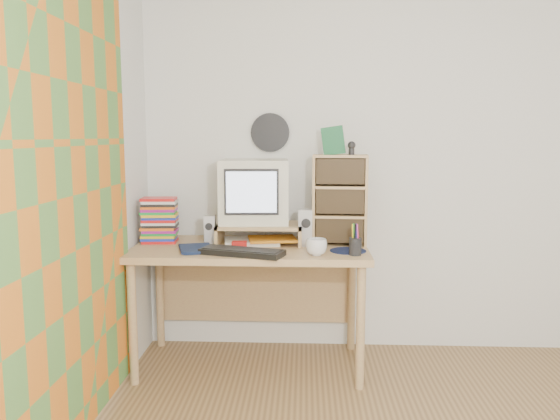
# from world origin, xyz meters

# --- Properties ---
(back_wall) EXTENTS (3.50, 0.00, 3.50)m
(back_wall) POSITION_xyz_m (0.00, 1.75, 1.25)
(back_wall) COLOR silver
(back_wall) RESTS_ON floor
(left_wall) EXTENTS (0.00, 3.50, 3.50)m
(left_wall) POSITION_xyz_m (-1.75, 0.00, 1.25)
(left_wall) COLOR silver
(left_wall) RESTS_ON floor
(curtain) EXTENTS (0.00, 2.20, 2.20)m
(curtain) POSITION_xyz_m (-1.71, 0.48, 1.15)
(curtain) COLOR orange
(curtain) RESTS_ON left_wall
(wall_disc) EXTENTS (0.25, 0.02, 0.25)m
(wall_disc) POSITION_xyz_m (-0.93, 1.73, 1.43)
(wall_disc) COLOR black
(wall_disc) RESTS_ON back_wall
(desk) EXTENTS (1.40, 0.70, 0.75)m
(desk) POSITION_xyz_m (-1.03, 1.44, 0.62)
(desk) COLOR tan
(desk) RESTS_ON floor
(monitor_riser) EXTENTS (0.52, 0.30, 0.12)m
(monitor_riser) POSITION_xyz_m (-0.98, 1.48, 0.84)
(monitor_riser) COLOR tan
(monitor_riser) RESTS_ON desk
(crt_monitor) EXTENTS (0.44, 0.44, 0.39)m
(crt_monitor) POSITION_xyz_m (-1.02, 1.53, 1.07)
(crt_monitor) COLOR beige
(crt_monitor) RESTS_ON monitor_riser
(speaker_left) EXTENTS (0.07, 0.07, 0.18)m
(speaker_left) POSITION_xyz_m (-1.28, 1.44, 0.84)
(speaker_left) COLOR #BAB9BF
(speaker_left) RESTS_ON desk
(speaker_right) EXTENTS (0.09, 0.09, 0.22)m
(speaker_right) POSITION_xyz_m (-0.70, 1.42, 0.86)
(speaker_right) COLOR #BAB9BF
(speaker_right) RESTS_ON desk
(keyboard) EXTENTS (0.50, 0.29, 0.03)m
(keyboard) POSITION_xyz_m (-1.05, 1.14, 0.77)
(keyboard) COLOR black
(keyboard) RESTS_ON desk
(dvd_stack) EXTENTS (0.22, 0.16, 0.30)m
(dvd_stack) POSITION_xyz_m (-1.60, 1.48, 0.90)
(dvd_stack) COLOR brown
(dvd_stack) RESTS_ON desk
(cd_rack) EXTENTS (0.34, 0.19, 0.55)m
(cd_rack) POSITION_xyz_m (-0.49, 1.47, 1.02)
(cd_rack) COLOR tan
(cd_rack) RESTS_ON desk
(mug) EXTENTS (0.12, 0.12, 0.09)m
(mug) POSITION_xyz_m (-0.64, 1.14, 0.80)
(mug) COLOR silver
(mug) RESTS_ON desk
(diary) EXTENTS (0.26, 0.23, 0.04)m
(diary) POSITION_xyz_m (-1.42, 1.22, 0.77)
(diary) COLOR #101D3D
(diary) RESTS_ON desk
(mousepad) EXTENTS (0.26, 0.26, 0.00)m
(mousepad) POSITION_xyz_m (-0.45, 1.26, 0.75)
(mousepad) COLOR #101837
(mousepad) RESTS_ON desk
(pen_cup) EXTENTS (0.08, 0.08, 0.14)m
(pen_cup) POSITION_xyz_m (-0.42, 1.16, 0.82)
(pen_cup) COLOR black
(pen_cup) RESTS_ON desk
(papers) EXTENTS (0.36, 0.29, 0.04)m
(papers) POSITION_xyz_m (-0.98, 1.46, 0.77)
(papers) COLOR white
(papers) RESTS_ON desk
(red_box) EXTENTS (0.09, 0.06, 0.04)m
(red_box) POSITION_xyz_m (-1.09, 1.30, 0.77)
(red_box) COLOR red
(red_box) RESTS_ON desk
(game_box) EXTENTS (0.13, 0.05, 0.17)m
(game_box) POSITION_xyz_m (-0.53, 1.48, 1.38)
(game_box) COLOR #1B6037
(game_box) RESTS_ON cd_rack
(webcam) EXTENTS (0.05, 0.05, 0.08)m
(webcam) POSITION_xyz_m (-0.43, 1.43, 1.34)
(webcam) COLOR black
(webcam) RESTS_ON cd_rack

